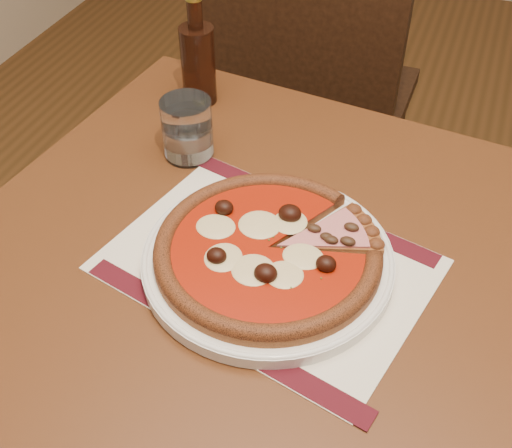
{
  "coord_description": "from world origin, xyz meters",
  "views": [
    {
      "loc": [
        -0.62,
        -0.33,
        1.38
      ],
      "look_at": [
        -0.84,
        0.27,
        0.78
      ],
      "focal_mm": 45.0,
      "sensor_mm": 36.0,
      "label": 1
    }
  ],
  "objects": [
    {
      "name": "plate",
      "position": [
        -0.81,
        0.23,
        0.76
      ],
      "size": [
        0.33,
        0.33,
        0.02
      ],
      "primitive_type": "cylinder",
      "color": "white",
      "rests_on": "placemat"
    },
    {
      "name": "table",
      "position": [
        -0.84,
        0.25,
        0.65
      ],
      "size": [
        0.88,
        0.88,
        0.75
      ],
      "rotation": [
        0.0,
        0.0,
        -0.11
      ],
      "color": "brown",
      "rests_on": "ground"
    },
    {
      "name": "pizza",
      "position": [
        -0.81,
        0.23,
        0.78
      ],
      "size": [
        0.3,
        0.3,
        0.04
      ],
      "color": "brown",
      "rests_on": "plate"
    },
    {
      "name": "water_glass",
      "position": [
        -1.01,
        0.42,
        0.8
      ],
      "size": [
        0.1,
        0.1,
        0.1
      ],
      "primitive_type": "cylinder",
      "rotation": [
        0.0,
        0.0,
        -0.33
      ],
      "color": "white",
      "rests_on": "table"
    },
    {
      "name": "placemat",
      "position": [
        -0.81,
        0.23,
        0.75
      ],
      "size": [
        0.47,
        0.38,
        0.0
      ],
      "primitive_type": "cube",
      "rotation": [
        0.0,
        0.0,
        -0.24
      ],
      "color": "silver",
      "rests_on": "table"
    },
    {
      "name": "bottle",
      "position": [
        -1.06,
        0.57,
        0.83
      ],
      "size": [
        0.06,
        0.06,
        0.2
      ],
      "color": "#33160C",
      "rests_on": "table"
    },
    {
      "name": "chair_far",
      "position": [
        -0.98,
        1.0,
        0.54
      ],
      "size": [
        0.45,
        0.45,
        0.95
      ],
      "rotation": [
        0.0,
        0.0,
        3.13
      ],
      "color": "black",
      "rests_on": "ground"
    },
    {
      "name": "ham_slice",
      "position": [
        -0.74,
        0.3,
        0.78
      ],
      "size": [
        0.13,
        0.12,
        0.02
      ],
      "rotation": [
        0.0,
        0.0,
        0.67
      ],
      "color": "brown",
      "rests_on": "plate"
    }
  ]
}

